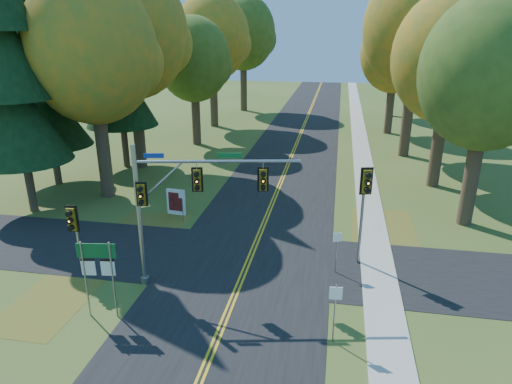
% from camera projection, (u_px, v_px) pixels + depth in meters
% --- Properties ---
extents(ground, '(160.00, 160.00, 0.00)m').
position_uv_depth(ground, '(240.00, 282.00, 20.59)').
color(ground, '#354F1B').
rests_on(ground, ground).
extents(road_main, '(8.00, 160.00, 0.02)m').
position_uv_depth(road_main, '(240.00, 281.00, 20.59)').
color(road_main, black).
rests_on(road_main, ground).
extents(road_cross, '(60.00, 6.00, 0.02)m').
position_uv_depth(road_cross, '(249.00, 260.00, 22.44)').
color(road_cross, black).
rests_on(road_cross, ground).
extents(centerline_left, '(0.10, 160.00, 0.01)m').
position_uv_depth(centerline_left, '(238.00, 281.00, 20.60)').
color(centerline_left, gold).
rests_on(centerline_left, road_main).
extents(centerline_right, '(0.10, 160.00, 0.01)m').
position_uv_depth(centerline_right, '(243.00, 281.00, 20.56)').
color(centerline_right, gold).
rests_on(centerline_right, road_main).
extents(sidewalk_east, '(1.60, 160.00, 0.06)m').
position_uv_depth(sidewalk_east, '(382.00, 295.00, 19.53)').
color(sidewalk_east, '#9E998E').
rests_on(sidewalk_east, ground).
extents(leaf_patch_w_near, '(4.00, 6.00, 0.00)m').
position_uv_depth(leaf_patch_w_near, '(142.00, 233.00, 25.38)').
color(leaf_patch_w_near, brown).
rests_on(leaf_patch_w_near, ground).
extents(leaf_patch_e, '(3.50, 8.00, 0.00)m').
position_uv_depth(leaf_patch_e, '(385.00, 237.00, 24.99)').
color(leaf_patch_e, brown).
rests_on(leaf_patch_e, ground).
extents(leaf_patch_w_far, '(3.00, 5.00, 0.00)m').
position_uv_depth(leaf_patch_w_far, '(50.00, 302.00, 19.08)').
color(leaf_patch_w_far, brown).
rests_on(leaf_patch_w_far, ground).
extents(tree_w_a, '(8.00, 8.00, 14.15)m').
position_uv_depth(tree_w_a, '(93.00, 50.00, 27.91)').
color(tree_w_a, '#38281C').
rests_on(tree_w_a, ground).
extents(tree_e_a, '(7.20, 7.20, 12.73)m').
position_uv_depth(tree_e_a, '(490.00, 74.00, 23.84)').
color(tree_e_a, '#38281C').
rests_on(tree_e_a, ground).
extents(tree_w_b, '(8.60, 8.60, 15.38)m').
position_uv_depth(tree_w_b, '(132.00, 33.00, 34.09)').
color(tree_w_b, '#38281C').
rests_on(tree_w_b, ground).
extents(tree_e_b, '(7.60, 7.60, 13.33)m').
position_uv_depth(tree_e_b, '(451.00, 58.00, 30.11)').
color(tree_e_b, '#38281C').
rests_on(tree_e_b, ground).
extents(tree_w_c, '(6.80, 6.80, 11.91)m').
position_uv_depth(tree_w_c, '(194.00, 60.00, 42.12)').
color(tree_w_c, '#38281C').
rests_on(tree_w_c, ground).
extents(tree_e_c, '(8.80, 8.80, 15.79)m').
position_uv_depth(tree_e_c, '(418.00, 29.00, 37.19)').
color(tree_e_c, '#38281C').
rests_on(tree_e_c, ground).
extents(tree_w_d, '(8.20, 8.20, 14.56)m').
position_uv_depth(tree_w_d, '(213.00, 37.00, 49.65)').
color(tree_w_d, '#38281C').
rests_on(tree_w_d, ground).
extents(tree_e_d, '(7.00, 7.00, 12.32)m').
position_uv_depth(tree_e_d, '(396.00, 54.00, 46.62)').
color(tree_e_d, '#38281C').
rests_on(tree_e_d, ground).
extents(tree_w_e, '(8.40, 8.40, 14.97)m').
position_uv_depth(tree_w_e, '(244.00, 33.00, 59.43)').
color(tree_w_e, '#38281C').
rests_on(tree_w_e, ground).
extents(tree_e_e, '(7.80, 7.80, 13.74)m').
position_uv_depth(tree_e_e, '(398.00, 41.00, 55.99)').
color(tree_e_e, '#38281C').
rests_on(tree_e_e, ground).
extents(pine_a, '(5.60, 5.60, 19.48)m').
position_uv_depth(pine_a, '(7.00, 58.00, 25.45)').
color(pine_a, '#38281C').
rests_on(pine_a, ground).
extents(pine_b, '(5.60, 5.60, 17.31)m').
position_uv_depth(pine_b, '(41.00, 69.00, 30.68)').
color(pine_b, '#38281C').
rests_on(pine_b, ground).
extents(pine_c, '(5.60, 5.60, 20.56)m').
position_uv_depth(pine_c, '(115.00, 43.00, 34.27)').
color(pine_c, '#38281C').
rests_on(pine_c, ground).
extents(traffic_mast, '(6.91, 1.79, 6.37)m').
position_uv_depth(traffic_mast, '(179.00, 197.00, 19.13)').
color(traffic_mast, gray).
rests_on(traffic_mast, ground).
extents(east_signal_pole, '(0.56, 0.66, 4.93)m').
position_uv_depth(east_signal_pole, '(365.00, 192.00, 20.78)').
color(east_signal_pole, gray).
rests_on(east_signal_pole, ground).
extents(ped_signal_pole, '(0.55, 0.63, 3.48)m').
position_uv_depth(ped_signal_pole, '(73.00, 224.00, 20.22)').
color(ped_signal_pole, gray).
rests_on(ped_signal_pole, ground).
extents(route_sign_cluster, '(1.51, 0.27, 3.25)m').
position_uv_depth(route_sign_cluster, '(98.00, 264.00, 17.40)').
color(route_sign_cluster, gray).
rests_on(route_sign_cluster, ground).
extents(info_kiosk, '(1.18, 0.30, 1.61)m').
position_uv_depth(info_kiosk, '(176.00, 202.00, 27.71)').
color(info_kiosk, silver).
rests_on(info_kiosk, ground).
extents(reg_sign_e_north, '(0.39, 0.16, 2.12)m').
position_uv_depth(reg_sign_e_north, '(337.00, 245.00, 20.85)').
color(reg_sign_e_north, gray).
rests_on(reg_sign_e_north, ground).
extents(reg_sign_e_south, '(0.46, 0.09, 2.38)m').
position_uv_depth(reg_sign_e_south, '(335.00, 303.00, 16.10)').
color(reg_sign_e_south, gray).
rests_on(reg_sign_e_south, ground).
extents(reg_sign_w, '(0.37, 0.08, 1.95)m').
position_uv_depth(reg_sign_w, '(182.00, 200.00, 26.47)').
color(reg_sign_w, gray).
rests_on(reg_sign_w, ground).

